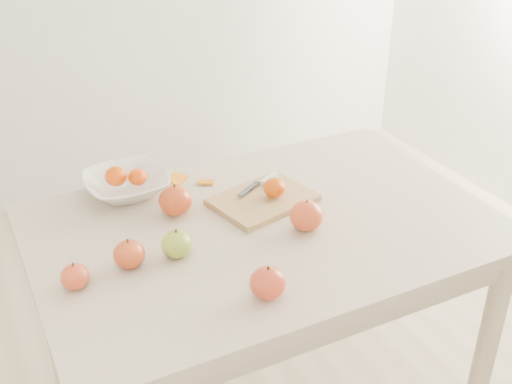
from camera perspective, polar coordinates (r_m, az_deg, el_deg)
name	(u,v)px	position (r m, az deg, el deg)	size (l,w,h in m)	color
table	(264,254)	(1.75, 0.74, -5.55)	(1.20, 0.80, 0.75)	#C0AD91
cutting_board	(263,200)	(1.78, 0.62, -0.69)	(0.27, 0.20, 0.02)	tan
board_tangerine	(274,188)	(1.77, 1.64, 0.40)	(0.06, 0.06, 0.05)	#D75407
fruit_bowl	(127,185)	(1.86, -11.43, 0.65)	(0.24, 0.24, 0.06)	white
bowl_tangerine_near	(116,176)	(1.85, -12.34, 1.40)	(0.06, 0.06, 0.06)	#E03F07
bowl_tangerine_far	(138,177)	(1.84, -10.48, 1.33)	(0.05, 0.05, 0.05)	#CC4807
orange_peel_a	(177,180)	(1.91, -7.01, 1.06)	(0.06, 0.04, 0.00)	orange
orange_peel_b	(206,183)	(1.89, -4.46, 0.84)	(0.04, 0.04, 0.00)	#C7670E
paring_knife	(266,180)	(1.85, 0.91, 1.04)	(0.16, 0.09, 0.01)	silver
apple_green	(177,244)	(1.56, -7.04, -4.63)	(0.08, 0.08, 0.07)	olive
apple_red_c	(268,283)	(1.42, 1.06, -8.08)	(0.08, 0.08, 0.07)	#A41A14
apple_red_a	(175,200)	(1.73, -7.18, -0.73)	(0.09, 0.09, 0.08)	maroon
apple_red_e	(306,216)	(1.66, 4.51, -2.10)	(0.09, 0.09, 0.08)	#980910
apple_red_d	(75,277)	(1.51, -15.79, -7.25)	(0.07, 0.07, 0.06)	#A21719
apple_red_b	(129,254)	(1.55, -11.21, -5.46)	(0.08, 0.08, 0.07)	#A00E0A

